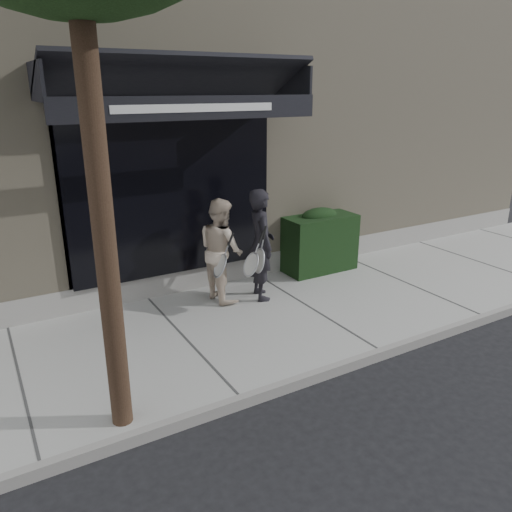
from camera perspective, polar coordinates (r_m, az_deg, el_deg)
ground at (r=7.66m, az=5.96°, el=-6.53°), size 80.00×80.00×0.00m
sidewalk at (r=7.64m, az=5.98°, el=-6.12°), size 20.00×3.00×0.12m
curb at (r=6.59m, az=14.03°, el=-10.80°), size 20.00×0.10×0.14m
building_facade at (r=11.32m, az=-9.02°, el=15.87°), size 14.30×8.04×5.64m
hedge at (r=8.98m, az=7.13°, el=1.76°), size 1.30×0.70×1.14m
pedestrian_front at (r=7.60m, az=0.55°, el=1.29°), size 0.76×0.89×1.72m
pedestrian_back at (r=7.60m, az=-4.00°, el=0.72°), size 0.64×0.87×1.59m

